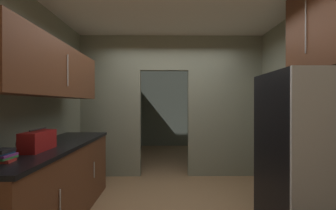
# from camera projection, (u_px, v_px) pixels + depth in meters

# --- Properties ---
(kitchen_overhead_slab) EXTENTS (3.94, 6.96, 0.06)m
(kitchen_overhead_slab) POSITION_uv_depth(u_px,v_px,m) (173.00, 12.00, 3.11)
(kitchen_overhead_slab) COLOR silver
(kitchen_partition) EXTENTS (3.54, 0.12, 2.74)m
(kitchen_partition) POSITION_uv_depth(u_px,v_px,m) (173.00, 102.00, 4.15)
(kitchen_partition) COLOR gray
(kitchen_partition) RESTS_ON ground
(adjoining_room_shell) EXTENTS (3.54, 3.07, 2.74)m
(adjoining_room_shell) POSITION_uv_depth(u_px,v_px,m) (170.00, 105.00, 6.21)
(adjoining_room_shell) COLOR gray
(adjoining_room_shell) RESTS_ON ground
(refrigerator) EXTENTS (0.73, 0.80, 1.74)m
(refrigerator) POSITION_uv_depth(u_px,v_px,m) (304.00, 156.00, 2.18)
(refrigerator) COLOR black
(refrigerator) RESTS_ON ground
(lower_cabinet_run) EXTENTS (0.67, 2.14, 0.93)m
(lower_cabinet_run) POSITION_uv_depth(u_px,v_px,m) (52.00, 184.00, 2.45)
(lower_cabinet_run) COLOR brown
(lower_cabinet_run) RESTS_ON ground
(upper_cabinet_counterside) EXTENTS (0.36, 1.93, 0.62)m
(upper_cabinet_counterside) POSITION_uv_depth(u_px,v_px,m) (52.00, 70.00, 2.45)
(upper_cabinet_counterside) COLOR brown
(upper_cabinet_fridgeside) EXTENTS (0.36, 0.80, 0.95)m
(upper_cabinet_fridgeside) POSITION_uv_depth(u_px,v_px,m) (322.00, 27.00, 2.28)
(upper_cabinet_fridgeside) COLOR brown
(boombox) EXTENTS (0.18, 0.39, 0.22)m
(boombox) POSITION_uv_depth(u_px,v_px,m) (38.00, 141.00, 2.13)
(boombox) COLOR maroon
(boombox) RESTS_ON lower_cabinet_run
(book_stack) EXTENTS (0.15, 0.17, 0.11)m
(book_stack) POSITION_uv_depth(u_px,v_px,m) (4.00, 156.00, 1.71)
(book_stack) COLOR red
(book_stack) RESTS_ON lower_cabinet_run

